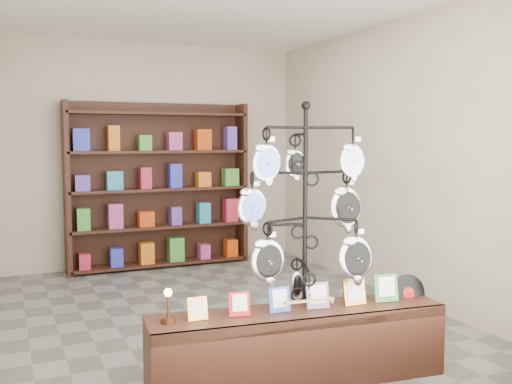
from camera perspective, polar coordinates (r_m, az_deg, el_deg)
ground at (r=5.77m, az=-3.73°, el=-12.03°), size 5.00×5.00×0.00m
room_envelope at (r=5.51m, az=-3.85°, el=6.68°), size 5.00×5.00×5.00m
display_tree at (r=4.13m, az=4.92°, el=-2.63°), size 1.03×0.99×1.99m
front_shelf at (r=4.19m, az=4.25°, el=-15.05°), size 2.16×0.66×0.75m
back_shelving at (r=7.73m, az=-9.67°, el=0.14°), size 2.42×0.36×2.20m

